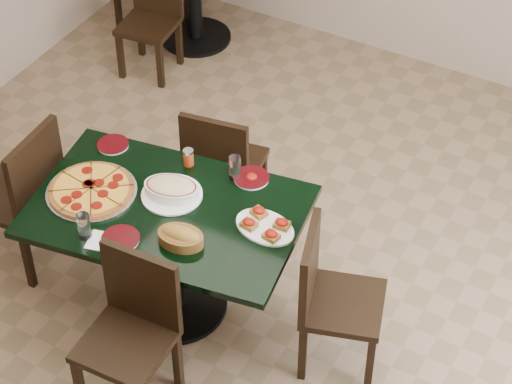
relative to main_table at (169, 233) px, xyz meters
The scene contains 18 objects.
floor 0.66m from the main_table, 34.46° to the left, with size 5.50×5.50×0.00m, color brown.
main_table is the anchor object (origin of this frame).
chair_far 0.73m from the main_table, 98.12° to the left, with size 0.47×0.47×0.87m.
chair_near 0.59m from the main_table, 75.23° to the right, with size 0.44×0.44×0.90m.
chair_right 0.90m from the main_table, ahead, with size 0.51×0.51×0.88m.
chair_left 0.92m from the main_table, behind, with size 0.47×0.47×0.96m.
back_chair_near 2.39m from the main_table, 125.81° to the left, with size 0.42×0.42×0.81m.
pepperoni_pizza 0.47m from the main_table, 167.67° to the right, with size 0.48×0.48×0.04m.
lasagna_casserole 0.25m from the main_table, 107.17° to the left, with size 0.33×0.32×0.09m.
bread_basket 0.35m from the main_table, 41.69° to the right, with size 0.26×0.20×0.10m.
bruschetta_platter 0.57m from the main_table, 12.68° to the left, with size 0.37×0.28×0.05m.
side_plate_near 0.37m from the main_table, 103.85° to the right, with size 0.20×0.20×0.02m.
side_plate_far_r 0.53m from the main_table, 56.92° to the left, with size 0.19×0.19×0.03m.
side_plate_far_l 0.64m from the main_table, 152.19° to the left, with size 0.18×0.18×0.02m.
napkin_setting 0.43m from the main_table, 112.86° to the right, with size 0.17×0.17×0.01m.
water_glass_a 0.49m from the main_table, 63.63° to the left, with size 0.07×0.07×0.14m, color silver.
water_glass_b 0.51m from the main_table, 123.37° to the right, with size 0.07×0.07×0.14m, color silver.
pepper_shaker 0.43m from the main_table, 103.62° to the left, with size 0.06×0.06×0.10m.
Camera 1 is at (1.95, -3.26, 4.26)m, focal length 70.00 mm.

